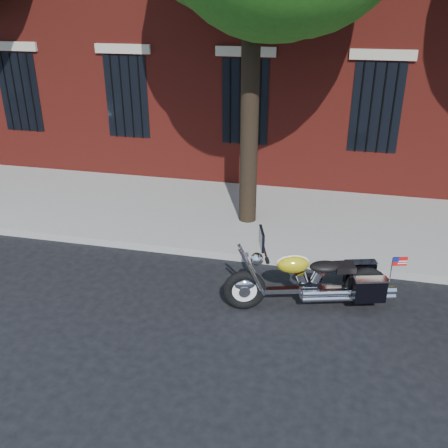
# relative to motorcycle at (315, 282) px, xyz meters

# --- Properties ---
(ground) EXTENTS (120.00, 120.00, 0.00)m
(ground) POSITION_rel_motorcycle_xyz_m (-2.08, -0.11, -0.46)
(ground) COLOR black
(ground) RESTS_ON ground
(curb) EXTENTS (40.00, 0.16, 0.15)m
(curb) POSITION_rel_motorcycle_xyz_m (-2.08, 1.27, -0.39)
(curb) COLOR gray
(curb) RESTS_ON ground
(sidewalk) EXTENTS (40.00, 3.60, 0.15)m
(sidewalk) POSITION_rel_motorcycle_xyz_m (-2.08, 3.15, -0.39)
(sidewalk) COLOR gray
(sidewalk) RESTS_ON ground
(motorcycle) EXTENTS (2.70, 1.21, 1.36)m
(motorcycle) POSITION_rel_motorcycle_xyz_m (0.00, 0.00, 0.00)
(motorcycle) COLOR black
(motorcycle) RESTS_ON ground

